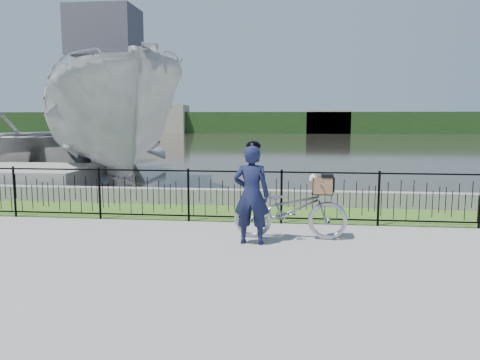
# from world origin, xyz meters

# --- Properties ---
(ground) EXTENTS (120.00, 120.00, 0.00)m
(ground) POSITION_xyz_m (0.00, 0.00, 0.00)
(ground) COLOR gray
(ground) RESTS_ON ground
(grass_strip) EXTENTS (60.00, 2.00, 0.01)m
(grass_strip) POSITION_xyz_m (0.00, 2.60, 0.00)
(grass_strip) COLOR #426A21
(grass_strip) RESTS_ON ground
(water) EXTENTS (120.00, 120.00, 0.00)m
(water) POSITION_xyz_m (0.00, 33.00, 0.00)
(water) COLOR #28281F
(water) RESTS_ON ground
(quay_wall) EXTENTS (60.00, 0.30, 0.40)m
(quay_wall) POSITION_xyz_m (0.00, 3.60, 0.20)
(quay_wall) COLOR gray
(quay_wall) RESTS_ON ground
(fence) EXTENTS (14.00, 0.06, 1.15)m
(fence) POSITION_xyz_m (0.00, 1.60, 0.58)
(fence) COLOR black
(fence) RESTS_ON ground
(far_treeline) EXTENTS (120.00, 6.00, 3.00)m
(far_treeline) POSITION_xyz_m (0.00, 60.00, 1.50)
(far_treeline) COLOR #234319
(far_treeline) RESTS_ON ground
(far_building_left) EXTENTS (8.00, 4.00, 4.00)m
(far_building_left) POSITION_xyz_m (-18.00, 58.00, 2.00)
(far_building_left) COLOR #A29682
(far_building_left) RESTS_ON ground
(far_building_right) EXTENTS (6.00, 3.00, 3.20)m
(far_building_right) POSITION_xyz_m (6.00, 58.50, 1.60)
(far_building_right) COLOR #A29682
(far_building_right) RESTS_ON ground
(bicycle_rig) EXTENTS (2.09, 0.73, 1.24)m
(bicycle_rig) POSITION_xyz_m (1.20, 0.40, 0.56)
(bicycle_rig) COLOR #A5A9B1
(bicycle_rig) RESTS_ON ground
(cyclist) EXTENTS (0.67, 0.47, 1.83)m
(cyclist) POSITION_xyz_m (0.51, -0.05, 0.91)
(cyclist) COLOR #141939
(cyclist) RESTS_ON ground
(boat_near) EXTENTS (8.86, 11.02, 5.86)m
(boat_near) POSITION_xyz_m (-5.10, 7.33, 2.13)
(boat_near) COLOR #AFAFAF
(boat_near) RESTS_ON water
(boat_far) EXTENTS (11.65, 13.92, 2.48)m
(boat_far) POSITION_xyz_m (-9.83, 10.55, 1.24)
(boat_far) COLOR #AFAFAF
(boat_far) RESTS_ON water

